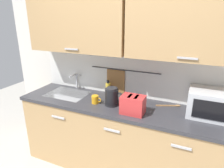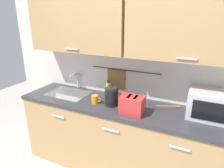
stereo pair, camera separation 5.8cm
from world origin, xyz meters
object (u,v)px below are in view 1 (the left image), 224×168
(dish_soap_bottle, at_px, (108,89))
(toaster, at_px, (133,105))
(mug_near_sink, at_px, (95,99))
(microwave, at_px, (212,104))
(electric_kettle, at_px, (112,97))
(wooden_spoon, at_px, (171,106))

(dish_soap_bottle, bearing_deg, toaster, -38.03)
(toaster, bearing_deg, dish_soap_bottle, 141.97)
(dish_soap_bottle, height_order, mug_near_sink, dish_soap_bottle)
(mug_near_sink, relative_size, toaster, 0.47)
(dish_soap_bottle, height_order, toaster, dish_soap_bottle)
(mug_near_sink, distance_m, toaster, 0.48)
(toaster, bearing_deg, microwave, 19.22)
(microwave, relative_size, mug_near_sink, 3.83)
(microwave, height_order, electric_kettle, microwave)
(mug_near_sink, height_order, toaster, toaster)
(microwave, height_order, mug_near_sink, microwave)
(electric_kettle, relative_size, mug_near_sink, 1.89)
(dish_soap_bottle, bearing_deg, mug_near_sink, -95.13)
(microwave, relative_size, toaster, 1.80)
(microwave, xyz_separation_m, toaster, (-0.74, -0.26, -0.04))
(electric_kettle, height_order, dish_soap_bottle, electric_kettle)
(electric_kettle, xyz_separation_m, toaster, (0.28, -0.09, -0.01))
(electric_kettle, bearing_deg, wooden_spoon, 21.51)
(mug_near_sink, bearing_deg, dish_soap_bottle, 84.87)
(electric_kettle, height_order, toaster, electric_kettle)
(microwave, distance_m, toaster, 0.79)
(mug_near_sink, height_order, wooden_spoon, mug_near_sink)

